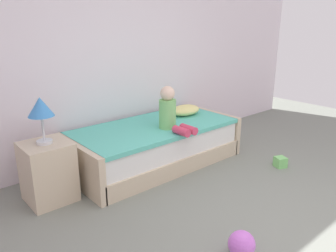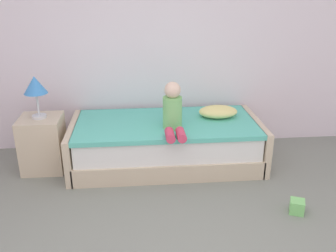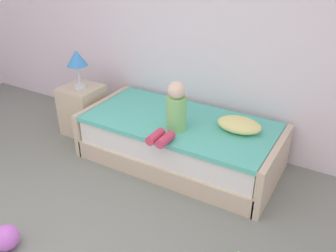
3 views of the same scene
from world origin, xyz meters
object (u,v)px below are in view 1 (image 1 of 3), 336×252
at_px(table_lamp, 41,109).
at_px(bed, 155,145).
at_px(child_figure, 170,112).
at_px(pillow, 185,110).
at_px(toy_block, 280,162).
at_px(nightstand, 48,172).
at_px(toy_ball, 242,244).

bearing_deg(table_lamp, bed, 0.59).
xyz_separation_m(child_figure, pillow, (0.55, 0.33, -0.14)).
bearing_deg(bed, toy_block, -45.01).
distance_m(bed, table_lamp, 1.52).
distance_m(nightstand, toy_ball, 1.94).
xyz_separation_m(child_figure, toy_block, (1.04, -0.86, -0.64)).
xyz_separation_m(nightstand, toy_block, (2.44, -1.08, -0.24)).
relative_size(table_lamp, toy_block, 3.58).
bearing_deg(nightstand, toy_ball, -66.79).
distance_m(pillow, toy_ball, 2.28).
bearing_deg(nightstand, pillow, 3.33).
bearing_deg(pillow, bed, -170.62).
relative_size(bed, pillow, 4.80).
bearing_deg(bed, toy_ball, -108.22).
bearing_deg(pillow, toy_ball, -122.29).
bearing_deg(toy_block, table_lamp, 156.18).
height_order(pillow, toy_block, pillow).
height_order(nightstand, table_lamp, table_lamp).
bearing_deg(pillow, nightstand, -176.67).
bearing_deg(pillow, table_lamp, -176.67).
bearing_deg(toy_block, toy_ball, -157.46).
height_order(bed, child_figure, child_figure).
relative_size(bed, table_lamp, 4.69).
distance_m(bed, nightstand, 1.35).
height_order(bed, table_lamp, table_lamp).
bearing_deg(toy_block, child_figure, 140.27).
bearing_deg(toy_ball, toy_block, 22.54).
height_order(table_lamp, toy_block, table_lamp).
height_order(table_lamp, toy_ball, table_lamp).
bearing_deg(child_figure, pillow, 30.73).
xyz_separation_m(table_lamp, toy_ball, (0.76, -1.78, -0.83)).
relative_size(pillow, toy_ball, 2.11).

